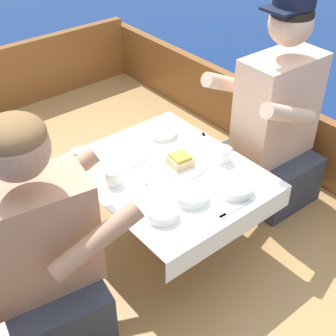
{
  "coord_description": "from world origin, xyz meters",
  "views": [
    {
      "loc": [
        -1.02,
        -1.2,
        1.97
      ],
      "look_at": [
        0.0,
        0.04,
        0.78
      ],
      "focal_mm": 50.0,
      "sensor_mm": 36.0,
      "label": 1
    }
  ],
  "objects_px": {
    "person_starboard": "(274,124)",
    "coffee_cup_port": "(81,156)",
    "coffee_cup_center": "(223,154)",
    "coffee_cup_starboard": "(113,177)",
    "person_port": "(42,255)",
    "sandwich": "(180,160)"
  },
  "relations": [
    {
      "from": "person_starboard",
      "to": "coffee_cup_port",
      "type": "relative_size",
      "value": 11.29
    },
    {
      "from": "coffee_cup_port",
      "to": "coffee_cup_center",
      "type": "xyz_separation_m",
      "value": [
        0.49,
        -0.39,
        -0.0
      ]
    },
    {
      "from": "coffee_cup_starboard",
      "to": "person_port",
      "type": "bearing_deg",
      "value": -159.53
    },
    {
      "from": "person_port",
      "to": "person_starboard",
      "type": "xyz_separation_m",
      "value": [
        1.27,
        0.02,
        0.04
      ]
    },
    {
      "from": "person_port",
      "to": "coffee_cup_starboard",
      "type": "xyz_separation_m",
      "value": [
        0.41,
        0.15,
        0.06
      ]
    },
    {
      "from": "person_starboard",
      "to": "sandwich",
      "type": "bearing_deg",
      "value": -3.36
    },
    {
      "from": "person_starboard",
      "to": "sandwich",
      "type": "relative_size",
      "value": 9.98
    },
    {
      "from": "person_port",
      "to": "coffee_cup_starboard",
      "type": "height_order",
      "value": "person_port"
    },
    {
      "from": "coffee_cup_port",
      "to": "coffee_cup_center",
      "type": "distance_m",
      "value": 0.62
    },
    {
      "from": "person_port",
      "to": "sandwich",
      "type": "height_order",
      "value": "person_port"
    },
    {
      "from": "person_port",
      "to": "sandwich",
      "type": "xyz_separation_m",
      "value": [
        0.7,
        0.07,
        0.06
      ]
    },
    {
      "from": "sandwich",
      "to": "coffee_cup_port",
      "type": "bearing_deg",
      "value": 137.22
    },
    {
      "from": "coffee_cup_starboard",
      "to": "coffee_cup_port",
      "type": "bearing_deg",
      "value": 96.88
    },
    {
      "from": "sandwich",
      "to": "coffee_cup_port",
      "type": "relative_size",
      "value": 1.13
    },
    {
      "from": "coffee_cup_port",
      "to": "coffee_cup_starboard",
      "type": "height_order",
      "value": "coffee_cup_port"
    },
    {
      "from": "coffee_cup_port",
      "to": "coffee_cup_starboard",
      "type": "xyz_separation_m",
      "value": [
        0.03,
        -0.21,
        -0.0
      ]
    },
    {
      "from": "person_starboard",
      "to": "coffee_cup_center",
      "type": "bearing_deg",
      "value": 7.36
    },
    {
      "from": "person_starboard",
      "to": "sandwich",
      "type": "distance_m",
      "value": 0.57
    },
    {
      "from": "coffee_cup_port",
      "to": "person_starboard",
      "type": "bearing_deg",
      "value": -21.11
    },
    {
      "from": "person_starboard",
      "to": "coffee_cup_port",
      "type": "distance_m",
      "value": 0.95
    },
    {
      "from": "coffee_cup_starboard",
      "to": "sandwich",
      "type": "bearing_deg",
      "value": -15.71
    },
    {
      "from": "person_starboard",
      "to": "coffee_cup_port",
      "type": "xyz_separation_m",
      "value": [
        -0.89,
        0.34,
        0.02
      ]
    }
  ]
}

